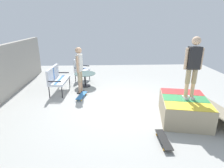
% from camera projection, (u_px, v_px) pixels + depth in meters
% --- Properties ---
extents(ground_plane, '(12.00, 12.00, 0.10)m').
position_uv_depth(ground_plane, '(117.00, 107.00, 6.18)').
color(ground_plane, '#A8A8A3').
extents(skate_ramp, '(1.91, 2.34, 0.64)m').
position_uv_depth(skate_ramp, '(185.00, 109.00, 5.22)').
color(skate_ramp, tan).
rests_on(skate_ramp, ground_plane).
extents(patio_bench, '(1.28, 0.62, 1.02)m').
position_uv_depth(patio_bench, '(56.00, 77.00, 7.11)').
color(patio_bench, black).
rests_on(patio_bench, ground_plane).
extents(patio_chair_near_house, '(0.77, 0.73, 1.02)m').
position_uv_depth(patio_chair_near_house, '(80.00, 67.00, 8.68)').
color(patio_chair_near_house, black).
rests_on(patio_chair_near_house, ground_plane).
extents(patio_table, '(0.90, 0.90, 0.57)m').
position_uv_depth(patio_table, '(85.00, 77.00, 7.87)').
color(patio_table, black).
rests_on(patio_table, ground_plane).
extents(person_watching, '(0.47, 0.29, 1.79)m').
position_uv_depth(person_watching, '(79.00, 67.00, 6.90)').
color(person_watching, black).
rests_on(person_watching, ground_plane).
extents(person_skater, '(0.24, 0.48, 1.68)m').
position_uv_depth(person_skater, '(193.00, 64.00, 4.79)').
color(person_skater, silver).
rests_on(person_skater, skate_ramp).
extents(skateboard_by_bench, '(0.82, 0.36, 0.10)m').
position_uv_depth(skateboard_by_bench, '(82.00, 96.00, 6.75)').
color(skateboard_by_bench, '#3372B2').
rests_on(skateboard_by_bench, ground_plane).
extents(skateboard_spare, '(0.80, 0.20, 0.10)m').
position_uv_depth(skateboard_spare, '(164.00, 139.00, 4.24)').
color(skateboard_spare, black).
rests_on(skateboard_spare, ground_plane).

